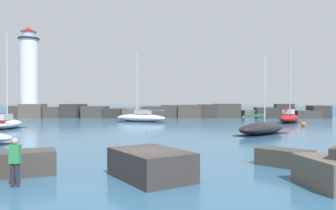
{
  "coord_description": "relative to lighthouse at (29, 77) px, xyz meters",
  "views": [
    {
      "loc": [
        0.98,
        -12.86,
        3.03
      ],
      "look_at": [
        1.0,
        33.61,
        2.52
      ],
      "focal_mm": 35.0,
      "sensor_mm": 36.0,
      "label": 1
    }
  ],
  "objects": [
    {
      "name": "sailboat_moored_1",
      "position": [
        34.8,
        -31.68,
        -6.97
      ],
      "size": [
        6.4,
        6.33,
        7.42
      ],
      "color": "black",
      "rests_on": "ground"
    },
    {
      "name": "open_sea_beyond",
      "position": [
        25.22,
        59.07,
        -7.55
      ],
      "size": [
        400.0,
        116.0,
        0.01
      ],
      "color": "#235175",
      "rests_on": "ground"
    },
    {
      "name": "sailboat_moored_4",
      "position": [
        43.21,
        -15.71,
        -6.81
      ],
      "size": [
        5.11,
        5.93,
        10.88
      ],
      "color": "maroon",
      "rests_on": "ground"
    },
    {
      "name": "lighthouse",
      "position": [
        0.0,
        0.0,
        0.0
      ],
      "size": [
        4.5,
        4.5,
        17.01
      ],
      "color": "gray",
      "rests_on": "ground"
    },
    {
      "name": "mooring_buoy_orange_near",
      "position": [
        42.42,
        -22.41,
        -7.26
      ],
      "size": [
        0.58,
        0.58,
        0.78
      ],
      "color": "#EA5914",
      "rests_on": "ground"
    },
    {
      "name": "ground_plane",
      "position": [
        25.22,
        -48.74,
        -7.55
      ],
      "size": [
        600.0,
        600.0,
        0.0
      ],
      "primitive_type": "plane",
      "color": "#336084"
    },
    {
      "name": "breakwater_jetty",
      "position": [
        26.33,
        -0.86,
        -6.46
      ],
      "size": [
        58.97,
        6.45,
        2.6
      ],
      "color": "#423D38",
      "rests_on": "ground"
    },
    {
      "name": "person_on_rocks",
      "position": [
        20.8,
        -50.08,
        -6.58
      ],
      "size": [
        0.36,
        0.23,
        1.73
      ],
      "color": "#282833",
      "rests_on": "ground"
    },
    {
      "name": "sailboat_moored_3",
      "position": [
        8.3,
        -25.79,
        -6.92
      ],
      "size": [
        2.9,
        5.66,
        10.63
      ],
      "color": "white",
      "rests_on": "ground"
    },
    {
      "name": "foreground_rocks",
      "position": [
        26.4,
        -49.4,
        -6.96
      ],
      "size": [
        18.36,
        7.99,
        1.42
      ],
      "color": "brown",
      "rests_on": "ground"
    },
    {
      "name": "sailboat_moored_0",
      "position": [
        22.16,
        -13.11,
        -6.87
      ],
      "size": [
        8.15,
        5.09,
        10.49
      ],
      "color": "silver",
      "rests_on": "ground"
    }
  ]
}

